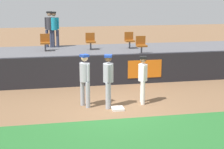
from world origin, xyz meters
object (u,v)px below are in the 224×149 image
object	(u,v)px
first_base	(118,109)
seat_front_right	(141,44)
player_coach_visitor	(108,77)
player_runner_visitor	(85,77)
seat_back_right	(129,39)
player_fielder_home	(143,76)
seat_back_center	(90,40)
seat_back_left	(45,41)
spectator_capped	(54,27)
spectator_hooded	(50,27)

from	to	relation	value
first_base	seat_front_right	bearing A→B (deg)	66.01
first_base	player_coach_visitor	world-z (taller)	player_coach_visitor
player_coach_visitor	player_runner_visitor	bearing A→B (deg)	-91.77
player_coach_visitor	seat_back_right	world-z (taller)	seat_back_right
player_fielder_home	player_coach_visitor	xyz separation A→B (m)	(-1.29, -0.23, 0.09)
seat_front_right	seat_back_center	bearing A→B (deg)	140.14
player_fielder_home	seat_back_right	world-z (taller)	seat_back_right
first_base	seat_front_right	distance (m)	5.50
player_coach_visitor	seat_back_right	size ratio (longest dim) A/B	2.19
player_runner_visitor	seat_back_left	bearing A→B (deg)	163.70
player_fielder_home	seat_front_right	size ratio (longest dim) A/B	2.02
player_fielder_home	seat_back_left	xyz separation A→B (m)	(-3.28, 6.09, 0.52)
seat_back_center	spectator_capped	distance (m)	2.18
player_runner_visitor	spectator_capped	world-z (taller)	spectator_capped
seat_back_left	player_runner_visitor	bearing A→B (deg)	-78.56
first_base	seat_back_center	world-z (taller)	seat_back_center
seat_front_right	seat_back_right	xyz separation A→B (m)	(-0.13, 1.80, -0.00)
seat_front_right	seat_back_left	distance (m)	4.77
spectator_hooded	first_base	bearing A→B (deg)	122.33
player_fielder_home	seat_front_right	world-z (taller)	seat_front_right
player_fielder_home	spectator_capped	xyz separation A→B (m)	(-2.78, 7.22, 1.13)
seat_back_right	spectator_capped	xyz separation A→B (m)	(-3.78, 1.13, 0.61)
spectator_hooded	spectator_capped	xyz separation A→B (m)	(0.22, -0.06, -0.01)
first_base	seat_back_left	world-z (taller)	seat_back_left
player_runner_visitor	seat_back_left	world-z (taller)	seat_back_left
seat_front_right	seat_back_right	bearing A→B (deg)	94.06
player_runner_visitor	seat_front_right	xyz separation A→B (m)	(3.19, 4.26, 0.44)
player_fielder_home	spectator_capped	world-z (taller)	spectator_capped
spectator_capped	spectator_hooded	bearing A→B (deg)	-10.24
first_base	seat_back_center	xyz separation A→B (m)	(0.00, 6.65, 1.47)
seat_front_right	seat_back_center	size ratio (longest dim) A/B	1.00
spectator_hooded	seat_back_left	bearing A→B (deg)	94.96
seat_back_center	spectator_capped	world-z (taller)	spectator_capped
player_runner_visitor	seat_back_center	distance (m)	6.17
player_runner_visitor	seat_back_center	size ratio (longest dim) A/B	2.18
spectator_hooded	spectator_capped	bearing A→B (deg)	-177.01
first_base	seat_back_right	size ratio (longest dim) A/B	0.48
seat_back_center	spectator_hooded	distance (m)	2.39
spectator_hooded	spectator_capped	size ratio (longest dim) A/B	1.01
player_runner_visitor	seat_back_center	bearing A→B (deg)	142.60
seat_front_right	seat_back_right	world-z (taller)	same
seat_back_left	seat_back_center	xyz separation A→B (m)	(2.26, -0.00, -0.00)
player_runner_visitor	seat_back_center	world-z (taller)	seat_back_center
first_base	seat_back_center	bearing A→B (deg)	89.99
seat_back_right	seat_back_center	bearing A→B (deg)	180.00
player_runner_visitor	seat_back_left	size ratio (longest dim) A/B	2.18
player_coach_visitor	seat_front_right	size ratio (longest dim) A/B	2.19
seat_front_right	player_coach_visitor	bearing A→B (deg)	-118.17
seat_front_right	seat_back_right	size ratio (longest dim) A/B	1.00
spectator_hooded	player_coach_visitor	bearing A→B (deg)	121.05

